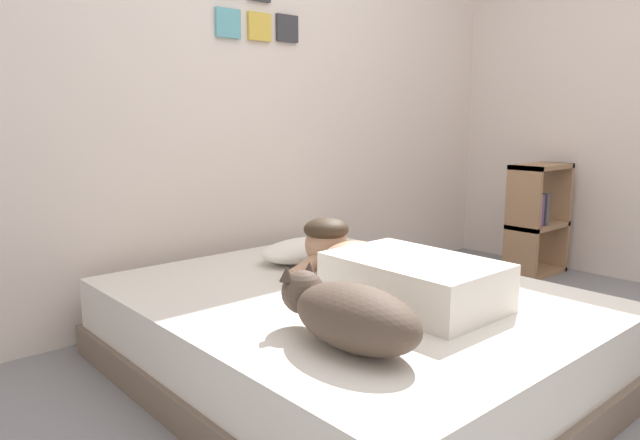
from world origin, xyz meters
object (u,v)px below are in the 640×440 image
object	(u,v)px
bookshelf	(537,219)
person_lying	(387,270)
coffee_cup	(322,261)
dog	(349,314)
bed	(348,333)
cell_phone	(362,301)
pillow	(307,250)

from	to	relation	value
bookshelf	person_lying	bearing A→B (deg)	-168.12
coffee_cup	dog	bearing A→B (deg)	-126.60
person_lying	bookshelf	distance (m)	2.00
bed	bookshelf	size ratio (longest dim) A/B	2.56
cell_phone	bookshelf	bearing A→B (deg)	11.01
coffee_cup	bookshelf	xyz separation A→B (m)	(1.88, -0.07, -0.00)
coffee_cup	bookshelf	world-z (taller)	bookshelf
bed	coffee_cup	xyz separation A→B (m)	(0.16, 0.34, 0.21)
dog	cell_phone	world-z (taller)	dog
bed	bookshelf	xyz separation A→B (m)	(2.04, 0.28, 0.21)
cell_phone	bookshelf	xyz separation A→B (m)	(2.09, 0.41, 0.03)
bed	dog	distance (m)	0.63
pillow	dog	size ratio (longest dim) A/B	0.90
pillow	person_lying	xyz separation A→B (m)	(-0.14, -0.65, 0.05)
dog	coffee_cup	world-z (taller)	dog
bed	dog	xyz separation A→B (m)	(-0.39, -0.41, 0.28)
bookshelf	pillow	bearing A→B (deg)	172.40
pillow	dog	distance (m)	1.11
dog	coffee_cup	size ratio (longest dim) A/B	4.60
bed	pillow	size ratio (longest dim) A/B	3.69
cell_phone	bookshelf	world-z (taller)	bookshelf
pillow	bookshelf	distance (m)	1.84
pillow	cell_phone	xyz separation A→B (m)	(-0.27, -0.65, -0.05)
bed	bookshelf	distance (m)	2.07
bed	person_lying	bearing A→B (deg)	-59.59
pillow	cell_phone	bearing A→B (deg)	-112.82
bed	person_lying	world-z (taller)	person_lying
pillow	bookshelf	bearing A→B (deg)	-7.60
cell_phone	dog	bearing A→B (deg)	-141.07
bed	cell_phone	bearing A→B (deg)	-112.42
cell_phone	bookshelf	distance (m)	2.13
person_lying	coffee_cup	xyz separation A→B (m)	(0.08, 0.48, -0.07)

